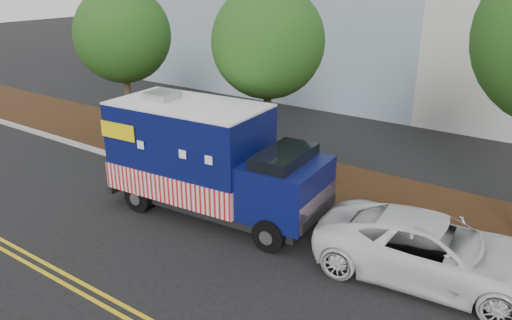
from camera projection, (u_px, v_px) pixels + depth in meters
The scene contains 10 objects.
ground at pixel (208, 211), 14.81m from camera, with size 120.00×120.00×0.00m, color black.
curb at pixel (236, 193), 15.85m from camera, with size 120.00×0.18×0.15m, color #9E9E99.
mulch_strip at pixel (272, 172), 17.45m from camera, with size 120.00×4.00×0.15m, color black.
centerline_near at pixel (81, 283), 11.41m from camera, with size 120.00×0.10×0.01m, color gold.
centerline_far at pixel (72, 288), 11.22m from camera, with size 120.00×0.10×0.01m, color gold.
tree_a at pixel (123, 35), 19.71m from camera, with size 3.80×3.80×6.21m.
tree_b at pixel (268, 43), 15.57m from camera, with size 3.57×3.57×6.38m.
sign_post at pixel (124, 129), 18.46m from camera, with size 0.06×0.06×2.40m, color #473828.
food_truck at pixel (207, 162), 14.33m from camera, with size 6.65×2.93×3.42m.
white_car at pixel (433, 250), 11.35m from camera, with size 2.44×5.30×1.47m, color white.
Camera 1 is at (8.85, -10.02, 6.70)m, focal length 35.00 mm.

